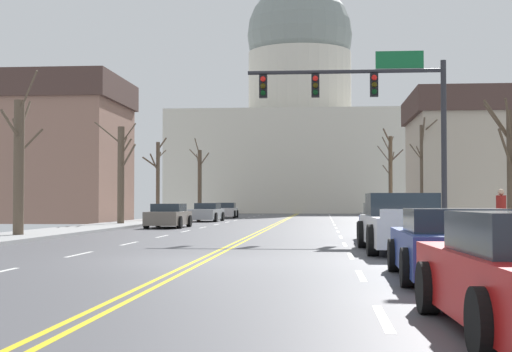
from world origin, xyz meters
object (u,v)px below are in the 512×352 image
(sedan_oncoming_00, at_px, (169,216))
(sedan_near_02, at_px, (454,246))
(sedan_near_00, at_px, (388,223))
(pickup_truck_near_01, at_px, (404,225))
(street_lamp_right, at_px, (511,72))
(sedan_oncoming_01, at_px, (207,213))
(signal_gantry, at_px, (374,101))
(pedestrian_00, at_px, (501,211))
(sedan_oncoming_02, at_px, (225,211))

(sedan_oncoming_00, bearing_deg, sedan_near_02, -68.34)
(sedan_near_00, xyz_separation_m, sedan_near_02, (0.07, -13.00, -0.03))
(pickup_truck_near_01, xyz_separation_m, sedan_oncoming_00, (-10.29, 18.37, -0.12))
(street_lamp_right, height_order, sedan_oncoming_01, street_lamp_right)
(sedan_oncoming_01, bearing_deg, sedan_near_00, -68.51)
(signal_gantry, xyz_separation_m, sedan_oncoming_01, (-9.99, 21.73, -4.78))
(street_lamp_right, xyz_separation_m, pedestrian_00, (0.95, 5.58, -3.85))
(signal_gantry, height_order, street_lamp_right, street_lamp_right)
(signal_gantry, relative_size, sedan_oncoming_00, 1.79)
(sedan_oncoming_01, bearing_deg, signal_gantry, -65.32)
(sedan_oncoming_02, bearing_deg, sedan_near_02, -78.33)
(sedan_oncoming_00, bearing_deg, signal_gantry, -41.54)
(pickup_truck_near_01, bearing_deg, sedan_near_02, -89.56)
(sedan_oncoming_02, distance_m, pedestrian_00, 39.71)
(sedan_near_02, bearing_deg, pedestrian_00, 73.98)
(signal_gantry, distance_m, pickup_truck_near_01, 10.52)
(sedan_oncoming_02, height_order, pedestrian_00, pedestrian_00)
(sedan_oncoming_00, relative_size, sedan_oncoming_01, 0.96)
(pickup_truck_near_01, bearing_deg, sedan_oncoming_00, 119.26)
(pickup_truck_near_01, relative_size, sedan_oncoming_00, 1.31)
(signal_gantry, xyz_separation_m, sedan_oncoming_02, (-10.14, 33.22, -4.78))
(street_lamp_right, distance_m, pedestrian_00, 6.85)
(street_lamp_right, relative_size, sedan_near_02, 1.78)
(pickup_truck_near_01, relative_size, pedestrian_00, 3.48)
(sedan_oncoming_01, distance_m, pedestrian_00, 29.19)
(sedan_oncoming_00, bearing_deg, pickup_truck_near_01, -60.74)
(sedan_oncoming_00, xyz_separation_m, sedan_oncoming_01, (0.11, 12.79, -0.00))
(pedestrian_00, bearing_deg, sedan_near_00, -176.05)
(street_lamp_right, relative_size, sedan_oncoming_00, 1.84)
(signal_gantry, height_order, pickup_truck_near_01, signal_gantry)
(sedan_near_00, height_order, sedan_oncoming_00, sedan_near_00)
(signal_gantry, relative_size, sedan_oncoming_02, 1.73)
(sedan_near_00, height_order, pedestrian_00, pedestrian_00)
(pickup_truck_near_01, distance_m, sedan_near_02, 7.69)
(sedan_oncoming_01, bearing_deg, pickup_truck_near_01, -71.90)
(pickup_truck_near_01, bearing_deg, signal_gantry, 91.23)
(signal_gantry, bearing_deg, pickup_truck_near_01, -88.77)
(sedan_near_02, xyz_separation_m, pedestrian_00, (3.81, 13.26, 0.47))
(sedan_oncoming_02, bearing_deg, sedan_oncoming_01, -89.23)
(sedan_near_02, bearing_deg, sedan_oncoming_00, 111.66)
(sedan_oncoming_02, bearing_deg, pickup_truck_near_01, -76.37)
(street_lamp_right, height_order, sedan_near_02, street_lamp_right)
(sedan_near_02, height_order, sedan_oncoming_02, sedan_oncoming_02)
(sedan_near_02, bearing_deg, sedan_near_00, 90.30)
(sedan_near_00, height_order, sedan_oncoming_01, sedan_near_00)
(sedan_oncoming_00, relative_size, sedan_oncoming_02, 0.97)
(street_lamp_right, height_order, sedan_oncoming_02, street_lamp_right)
(sedan_oncoming_01, height_order, pedestrian_00, pedestrian_00)
(street_lamp_right, relative_size, pedestrian_00, 4.89)
(signal_gantry, bearing_deg, pedestrian_00, -43.46)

